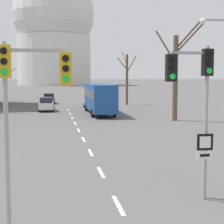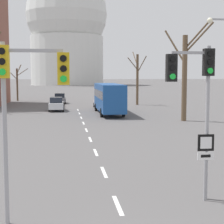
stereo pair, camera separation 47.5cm
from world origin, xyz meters
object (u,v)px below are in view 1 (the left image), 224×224
at_px(route_sign_post, 205,154).
at_px(sedan_near_left, 49,98).
at_px(city_bus, 100,96).
at_px(sedan_near_right, 91,102).
at_px(traffic_signal_near_left, 26,87).
at_px(sedan_mid_centre, 46,104).
at_px(street_lamp_right, 222,68).
at_px(traffic_signal_near_right, 195,84).

bearing_deg(route_sign_post, sedan_near_left, 96.73).
bearing_deg(city_bus, sedan_near_right, 90.92).
bearing_deg(traffic_signal_near_left, route_sign_post, 11.56).
height_order(sedan_near_right, sedan_mid_centre, sedan_mid_centre).
bearing_deg(sedan_mid_centre, traffic_signal_near_left, -90.35).
height_order(route_sign_post, sedan_near_left, route_sign_post).
relative_size(street_lamp_right, sedan_near_right, 2.00).
xyz_separation_m(traffic_signal_near_left, sedan_near_left, (0.55, 48.78, -3.34)).
distance_m(street_lamp_right, sedan_near_left, 39.42).
xyz_separation_m(traffic_signal_near_left, city_bus, (6.37, 31.68, -2.12)).
distance_m(traffic_signal_near_right, route_sign_post, 2.54).
xyz_separation_m(traffic_signal_near_right, street_lamp_right, (5.72, 9.72, 0.74)).
relative_size(traffic_signal_near_right, sedan_near_left, 1.46).
bearing_deg(sedan_near_left, city_bus, -71.18).
relative_size(street_lamp_right, sedan_mid_centre, 1.94).
xyz_separation_m(street_lamp_right, sedan_near_right, (-5.27, 28.56, -4.10)).
distance_m(traffic_signal_near_left, street_lamp_right, 16.05).
xyz_separation_m(traffic_signal_near_right, sedan_near_left, (-5.25, 47.35, -3.38)).
bearing_deg(street_lamp_right, sedan_mid_centre, 114.33).
distance_m(route_sign_post, street_lamp_right, 11.71).
height_order(route_sign_post, city_bus, city_bus).
height_order(route_sign_post, street_lamp_right, street_lamp_right).
xyz_separation_m(sedan_near_right, sedan_mid_centre, (-6.02, -3.57, 0.03)).
distance_m(traffic_signal_near_left, sedan_near_right, 40.34).
height_order(street_lamp_right, sedan_mid_centre, street_lamp_right).
distance_m(traffic_signal_near_right, sedan_near_right, 38.43).
relative_size(route_sign_post, sedan_mid_centre, 0.60).
xyz_separation_m(traffic_signal_near_left, sedan_mid_centre, (0.22, 36.14, -3.30)).
bearing_deg(city_bus, street_lamp_right, -75.93).
bearing_deg(traffic_signal_near_right, route_sign_post, -26.11).
relative_size(route_sign_post, city_bus, 0.23).
height_order(traffic_signal_near_left, sedan_near_right, traffic_signal_near_left).
distance_m(traffic_signal_near_right, city_bus, 30.33).
xyz_separation_m(traffic_signal_near_right, route_sign_post, (0.35, -0.17, -2.51)).
relative_size(traffic_signal_near_right, route_sign_post, 2.24).
bearing_deg(city_bus, sedan_near_left, 108.82).
relative_size(traffic_signal_near_left, city_bus, 0.51).
xyz_separation_m(route_sign_post, sedan_near_left, (-5.61, 47.53, -0.87)).
bearing_deg(sedan_near_right, street_lamp_right, -79.54).
bearing_deg(sedan_near_left, sedan_near_right, -57.87).
relative_size(traffic_signal_near_left, sedan_mid_centre, 1.32).
relative_size(route_sign_post, street_lamp_right, 0.31).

